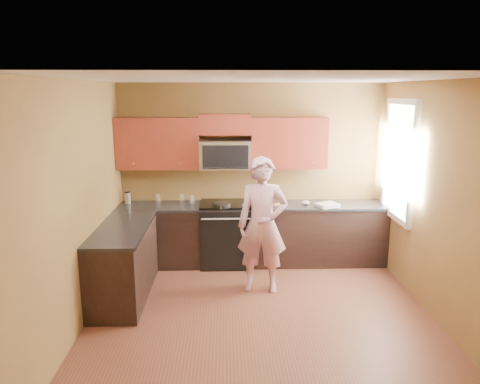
{
  "coord_description": "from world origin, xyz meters",
  "views": [
    {
      "loc": [
        -0.4,
        -4.86,
        2.58
      ],
      "look_at": [
        -0.2,
        1.3,
        1.2
      ],
      "focal_mm": 33.95,
      "sensor_mm": 36.0,
      "label": 1
    }
  ],
  "objects_px": {
    "frying_pan": "(221,207)",
    "butter_tub": "(261,208)",
    "stove": "(226,234)",
    "microwave": "(226,168)",
    "travel_mug": "(128,203)",
    "woman": "(262,225)"
  },
  "relations": [
    {
      "from": "stove",
      "to": "butter_tub",
      "type": "bearing_deg",
      "value": -17.87
    },
    {
      "from": "stove",
      "to": "butter_tub",
      "type": "height_order",
      "value": "butter_tub"
    },
    {
      "from": "stove",
      "to": "woman",
      "type": "height_order",
      "value": "woman"
    },
    {
      "from": "microwave",
      "to": "butter_tub",
      "type": "xyz_separation_m",
      "value": [
        0.52,
        -0.29,
        -0.53
      ]
    },
    {
      "from": "microwave",
      "to": "frying_pan",
      "type": "distance_m",
      "value": 0.62
    },
    {
      "from": "stove",
      "to": "woman",
      "type": "distance_m",
      "value": 1.13
    },
    {
      "from": "butter_tub",
      "to": "woman",
      "type": "bearing_deg",
      "value": -93.46
    },
    {
      "from": "woman",
      "to": "travel_mug",
      "type": "xyz_separation_m",
      "value": [
        -1.94,
        1.08,
        0.03
      ]
    },
    {
      "from": "frying_pan",
      "to": "travel_mug",
      "type": "height_order",
      "value": "travel_mug"
    },
    {
      "from": "butter_tub",
      "to": "stove",
      "type": "bearing_deg",
      "value": 162.13
    },
    {
      "from": "microwave",
      "to": "woman",
      "type": "relative_size",
      "value": 0.43
    },
    {
      "from": "travel_mug",
      "to": "microwave",
      "type": "bearing_deg",
      "value": -0.55
    },
    {
      "from": "woman",
      "to": "microwave",
      "type": "bearing_deg",
      "value": 121.38
    },
    {
      "from": "stove",
      "to": "butter_tub",
      "type": "distance_m",
      "value": 0.7
    },
    {
      "from": "microwave",
      "to": "woman",
      "type": "xyz_separation_m",
      "value": [
        0.47,
        -1.06,
        -0.56
      ]
    },
    {
      "from": "stove",
      "to": "woman",
      "type": "xyz_separation_m",
      "value": [
        0.47,
        -0.94,
        0.41
      ]
    },
    {
      "from": "microwave",
      "to": "frying_pan",
      "type": "relative_size",
      "value": 1.67
    },
    {
      "from": "stove",
      "to": "butter_tub",
      "type": "xyz_separation_m",
      "value": [
        0.52,
        -0.17,
        0.45
      ]
    },
    {
      "from": "stove",
      "to": "travel_mug",
      "type": "distance_m",
      "value": 1.54
    },
    {
      "from": "microwave",
      "to": "travel_mug",
      "type": "distance_m",
      "value": 1.56
    },
    {
      "from": "frying_pan",
      "to": "butter_tub",
      "type": "distance_m",
      "value": 0.59
    },
    {
      "from": "frying_pan",
      "to": "travel_mug",
      "type": "xyz_separation_m",
      "value": [
        -1.41,
        0.37,
        -0.03
      ]
    }
  ]
}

